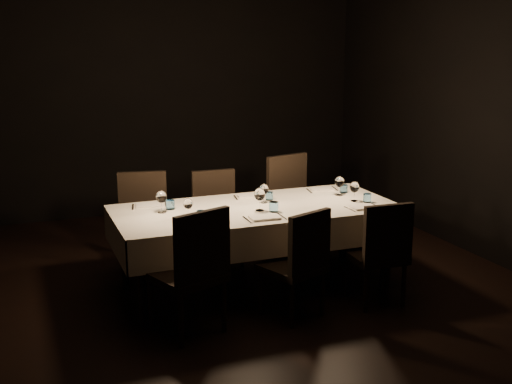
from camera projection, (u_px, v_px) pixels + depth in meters
name	position (u px, v px, depth m)	size (l,w,h in m)	color
room	(256.00, 125.00, 5.54)	(5.01, 6.01, 3.01)	black
dining_table	(256.00, 215.00, 5.73)	(2.52, 1.12, 0.76)	black
chair_near_left	(193.00, 267.00, 4.82)	(0.62, 0.62, 1.01)	black
place_setting_near_left	(192.00, 213.00, 5.27)	(0.31, 0.39, 0.17)	silver
chair_near_center	(299.00, 259.00, 5.13)	(0.57, 0.57, 0.91)	black
place_setting_near_center	(264.00, 204.00, 5.49)	(0.36, 0.42, 0.20)	silver
chair_near_right	(381.00, 249.00, 5.37)	(0.46, 0.46, 0.92)	black
place_setting_near_right	(360.00, 196.00, 5.82)	(0.33, 0.41, 0.18)	silver
chair_far_left	(143.00, 219.00, 6.18)	(0.55, 0.55, 0.97)	black
place_setting_far_left	(160.00, 201.00, 5.60)	(0.36, 0.41, 0.19)	silver
chair_far_center	(217.00, 212.00, 6.47)	(0.46, 0.46, 0.93)	black
place_setting_far_center	(261.00, 193.00, 5.94)	(0.33, 0.40, 0.17)	silver
chair_far_right	(294.00, 202.00, 6.69)	(0.61, 0.61, 1.05)	black
place_setting_far_right	(335.00, 186.00, 6.21)	(0.35, 0.41, 0.19)	silver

